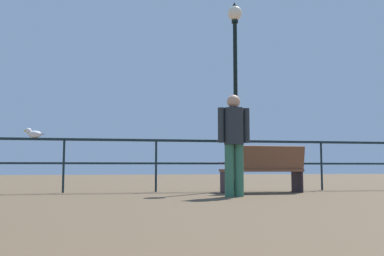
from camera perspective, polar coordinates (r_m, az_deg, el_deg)
The scene contains 5 objects.
pier_railing at distance 9.00m, azimuth 6.74°, elevation -3.46°, with size 25.48×0.05×1.07m.
bench_near_left at distance 8.41m, azimuth 9.59°, elevation -5.26°, with size 1.64×0.73×0.91m.
lamppost_center at distance 9.46m, azimuth 5.89°, elevation 8.03°, with size 0.33×0.33×4.20m.
person_by_bench at distance 7.25m, azimuth 5.70°, elevation -1.33°, with size 0.56×0.33×1.74m.
seagull_on_rail at distance 8.77m, azimuth -20.68°, elevation -0.69°, with size 0.40×0.19×0.19m.
Camera 1 is at (-2.62, 1.39, 0.50)m, focal length 39.38 mm.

